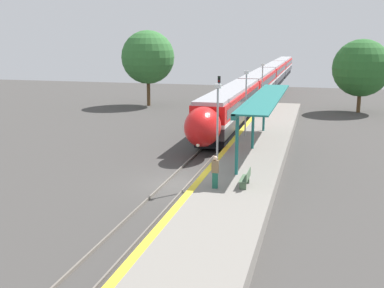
% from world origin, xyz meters
% --- Properties ---
extents(ground_plane, '(120.00, 120.00, 0.00)m').
position_xyz_m(ground_plane, '(0.00, 0.00, 0.00)').
color(ground_plane, '#423F3D').
extents(rail_left, '(0.08, 90.00, 0.15)m').
position_xyz_m(rail_left, '(-0.72, 0.00, 0.07)').
color(rail_left, slate).
rests_on(rail_left, ground_plane).
extents(rail_right, '(0.08, 90.00, 0.15)m').
position_xyz_m(rail_right, '(0.72, 0.00, 0.07)').
color(rail_right, slate).
rests_on(rail_right, ground_plane).
extents(train, '(2.76, 88.46, 3.96)m').
position_xyz_m(train, '(0.00, 49.04, 2.26)').
color(train, black).
rests_on(train, ground_plane).
extents(platform_right, '(4.39, 64.00, 0.87)m').
position_xyz_m(platform_right, '(3.76, 0.00, 0.43)').
color(platform_right, gray).
rests_on(platform_right, ground_plane).
extents(platform_bench, '(0.44, 1.55, 0.89)m').
position_xyz_m(platform_bench, '(4.47, -1.96, 1.34)').
color(platform_bench, '#4C6B4C').
rests_on(platform_bench, platform_right).
extents(person_waiting, '(0.36, 0.23, 1.76)m').
position_xyz_m(person_waiting, '(2.92, -2.67, 1.79)').
color(person_waiting, '#1E604C').
rests_on(person_waiting, platform_right).
extents(railway_signal, '(0.28, 0.28, 4.64)m').
position_xyz_m(railway_signal, '(-2.27, 23.48, 2.82)').
color(railway_signal, '#59595E').
rests_on(railway_signal, ground_plane).
extents(lamppost_near, '(0.36, 0.20, 5.21)m').
position_xyz_m(lamppost_near, '(2.38, 0.39, 3.86)').
color(lamppost_near, '#9E9EA3').
rests_on(lamppost_near, platform_right).
extents(lamppost_mid, '(0.36, 0.20, 5.21)m').
position_xyz_m(lamppost_mid, '(2.38, 11.47, 3.86)').
color(lamppost_mid, '#9E9EA3').
rests_on(lamppost_mid, platform_right).
extents(lamppost_far, '(0.36, 0.20, 5.21)m').
position_xyz_m(lamppost_far, '(2.38, 22.56, 3.86)').
color(lamppost_far, '#9E9EA3').
rests_on(lamppost_far, platform_right).
extents(station_canopy, '(2.02, 16.80, 3.80)m').
position_xyz_m(station_canopy, '(4.15, 7.09, 4.41)').
color(station_canopy, '#1E6B66').
rests_on(station_canopy, platform_right).
extents(background_tree_left, '(6.71, 6.71, 9.52)m').
position_xyz_m(background_tree_left, '(-13.14, 31.59, 6.16)').
color(background_tree_left, brown).
rests_on(background_tree_left, ground_plane).
extents(background_tree_right, '(6.60, 6.60, 8.47)m').
position_xyz_m(background_tree_right, '(12.60, 32.54, 5.16)').
color(background_tree_right, brown).
rests_on(background_tree_right, ground_plane).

